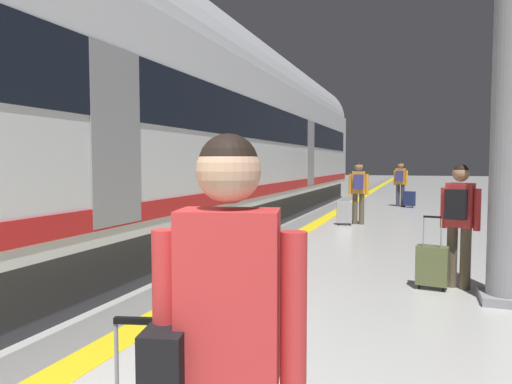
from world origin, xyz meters
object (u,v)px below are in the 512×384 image
passenger_near (459,215)px  suitcase_far (409,199)px  suitcase_near (432,265)px  passenger_mid (359,187)px  suitcase_mid (344,212)px  passenger_far (400,180)px  high_speed_train (187,120)px  platform_pillar (511,152)px  traveller_foreground (224,343)px

passenger_near → suitcase_far: passenger_near is taller
suitcase_near → passenger_mid: 6.33m
passenger_mid → suitcase_mid: bearing=-140.4°
passenger_mid → suitcase_far: (1.15, 5.26, -0.65)m
passenger_near → passenger_far: 11.48m
passenger_far → high_speed_train: bearing=-114.3°
platform_pillar → suitcase_near: bearing=157.0°
suitcase_far → suitcase_mid: bearing=-104.9°
passenger_far → passenger_near: bearing=-84.2°
suitcase_mid → passenger_far: (1.15, 5.78, 0.64)m
suitcase_far → platform_pillar: platform_pillar is taller
suitcase_near → suitcase_far: (-0.52, 11.33, 0.01)m
passenger_mid → platform_pillar: (2.47, -6.40, 0.76)m
suitcase_far → traveller_foreground: bearing=-91.0°
passenger_far → platform_pillar: (1.65, -11.92, 0.75)m
suitcase_mid → platform_pillar: (2.79, -6.14, 1.39)m
suitcase_far → passenger_far: bearing=142.6°
suitcase_mid → passenger_far: passenger_far is taller
high_speed_train → passenger_near: (5.18, -2.52, -1.56)m
suitcase_mid → traveller_foreground: bearing=-83.5°
passenger_near → suitcase_mid: passenger_near is taller
traveller_foreground → platform_pillar: size_ratio=0.48×
passenger_mid → suitcase_mid: passenger_mid is taller
traveller_foreground → passenger_far: bearing=90.2°
high_speed_train → suitcase_near: bearing=-28.8°
traveller_foreground → passenger_near: 5.12m
passenger_near → suitcase_mid: size_ratio=2.62×
passenger_far → passenger_mid: bearing=-98.5°
passenger_mid → suitcase_mid: size_ratio=2.67×
passenger_mid → passenger_far: 5.57m
traveller_foreground → suitcase_far: traveller_foreground is taller
traveller_foreground → platform_pillar: platform_pillar is taller
passenger_mid → high_speed_train: bearing=-133.4°
passenger_near → passenger_far: bearing=95.8°
suitcase_near → platform_pillar: platform_pillar is taller
suitcase_mid → suitcase_far: 5.72m
suitcase_near → platform_pillar: (0.80, -0.34, 1.42)m
passenger_near → platform_pillar: platform_pillar is taller
high_speed_train → passenger_near: 5.97m
suitcase_far → high_speed_train: bearing=-116.7°
passenger_near → suitcase_far: (-0.84, 11.17, -0.63)m
high_speed_train → suitcase_mid: (2.88, 3.12, -2.17)m
traveller_foreground → passenger_far: 16.42m
passenger_near → traveller_foreground: bearing=-102.5°
traveller_foreground → passenger_mid: size_ratio=1.05×
traveller_foreground → passenger_mid: (-0.88, 10.90, -0.02)m
passenger_far → platform_pillar: platform_pillar is taller
passenger_near → suitcase_far: size_ratio=2.76×
suitcase_mid → suitcase_far: size_ratio=1.05×
suitcase_near → passenger_mid: passenger_mid is taller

